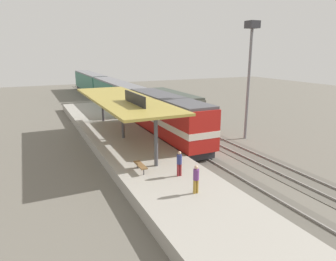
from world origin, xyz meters
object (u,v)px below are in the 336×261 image
at_px(locomotive, 167,118).
at_px(person_waiting, 179,162).
at_px(platform_bench, 140,165).
at_px(passenger_carriage_front, 117,96).
at_px(freight_car, 172,106).
at_px(light_mast, 250,56).
at_px(person_walking, 196,178).
at_px(passenger_carriage_rear, 90,83).

height_order(locomotive, person_waiting, locomotive).
distance_m(platform_bench, passenger_carriage_front, 27.29).
bearing_deg(person_waiting, freight_car, 65.43).
xyz_separation_m(locomotive, passenger_carriage_front, (0.00, 18.00, -0.10)).
height_order(freight_car, light_mast, light_mast).
height_order(light_mast, person_walking, light_mast).
bearing_deg(passenger_carriage_rear, freight_car, -81.43).
xyz_separation_m(passenger_carriage_rear, light_mast, (7.80, -41.47, 6.08)).
relative_size(light_mast, person_walking, 6.84).
xyz_separation_m(locomotive, light_mast, (7.80, -2.67, 5.99)).
bearing_deg(light_mast, passenger_carriage_front, 110.68).
distance_m(passenger_carriage_rear, light_mast, 42.63).
distance_m(passenger_carriage_front, freight_car, 10.77).
height_order(platform_bench, person_waiting, person_waiting).
relative_size(passenger_carriage_rear, freight_car, 1.67).
height_order(passenger_carriage_rear, person_waiting, passenger_carriage_rear).
distance_m(platform_bench, person_waiting, 2.79).
bearing_deg(person_walking, locomotive, 72.07).
xyz_separation_m(platform_bench, passenger_carriage_front, (6.00, 26.61, 0.97)).
xyz_separation_m(platform_bench, person_walking, (1.77, -4.48, 0.51)).
bearing_deg(passenger_carriage_front, freight_car, -64.71).
bearing_deg(locomotive, passenger_carriage_front, 90.00).
height_order(passenger_carriage_front, light_mast, light_mast).
distance_m(locomotive, light_mast, 10.19).
bearing_deg(passenger_carriage_front, person_waiting, -97.90).
height_order(platform_bench, locomotive, locomotive).
relative_size(platform_bench, locomotive, 0.12).
height_order(locomotive, passenger_carriage_front, locomotive).
distance_m(locomotive, person_walking, 13.76).
relative_size(passenger_carriage_front, passenger_carriage_rear, 1.00).
height_order(person_waiting, person_walking, same).
xyz_separation_m(passenger_carriage_rear, freight_car, (4.60, -30.53, -0.34)).
xyz_separation_m(platform_bench, freight_car, (10.60, 16.87, 0.63)).
bearing_deg(light_mast, passenger_carriage_rear, 100.65).
relative_size(person_waiting, person_walking, 1.00).
distance_m(platform_bench, freight_car, 19.94).
height_order(passenger_carriage_rear, light_mast, light_mast).
bearing_deg(platform_bench, light_mast, 23.29).
xyz_separation_m(light_mast, person_walking, (-12.03, -10.42, -6.54)).
bearing_deg(locomotive, person_waiting, -110.73).
bearing_deg(locomotive, passenger_carriage_rear, 90.00).
height_order(locomotive, light_mast, light_mast).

